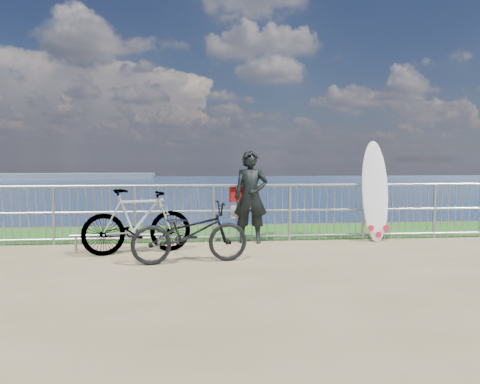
{
  "coord_description": "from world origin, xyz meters",
  "views": [
    {
      "loc": [
        -0.91,
        -7.41,
        1.61
      ],
      "look_at": [
        -0.03,
        1.2,
        1.0
      ],
      "focal_mm": 35.0,
      "sensor_mm": 36.0,
      "label": 1
    }
  ],
  "objects": [
    {
      "name": "surfboard",
      "position": [
        2.67,
        1.44,
        0.92
      ],
      "size": [
        0.55,
        0.49,
        1.99
      ],
      "color": "silver",
      "rests_on": "ground"
    },
    {
      "name": "grass_strip",
      "position": [
        0.0,
        2.7,
        0.01
      ],
      "size": [
        120.0,
        120.0,
        0.0
      ],
      "primitive_type": "plane",
      "color": "#1E5918",
      "rests_on": "ground"
    },
    {
      "name": "bicycle_far",
      "position": [
        -1.84,
        0.6,
        0.55
      ],
      "size": [
        1.92,
        1.01,
        1.11
      ],
      "primitive_type": "imported",
      "rotation": [
        0.0,
        0.0,
        1.85
      ],
      "color": "black",
      "rests_on": "ground"
    },
    {
      "name": "surfer",
      "position": [
        0.21,
        1.45,
        0.89
      ],
      "size": [
        0.69,
        0.5,
        1.77
      ],
      "primitive_type": "imported",
      "rotation": [
        0.0,
        0.0,
        -0.13
      ],
      "color": "black",
      "rests_on": "ground"
    },
    {
      "name": "bicycle_near",
      "position": [
        -0.95,
        -0.2,
        0.47
      ],
      "size": [
        1.88,
        0.89,
        0.95
      ],
      "primitive_type": "imported",
      "rotation": [
        0.0,
        0.0,
        1.72
      ],
      "color": "black",
      "rests_on": "ground"
    },
    {
      "name": "bike_rack",
      "position": [
        -2.19,
        0.69,
        0.27
      ],
      "size": [
        1.59,
        0.05,
        0.33
      ],
      "color": "#919499",
      "rests_on": "ground"
    },
    {
      "name": "seascape",
      "position": [
        -43.75,
        147.49,
        -4.03
      ],
      "size": [
        260.0,
        260.0,
        5.0
      ],
      "color": "brown",
      "rests_on": "ground"
    },
    {
      "name": "railing",
      "position": [
        0.02,
        1.6,
        0.58
      ],
      "size": [
        10.06,
        0.1,
        1.13
      ],
      "color": "#919499",
      "rests_on": "ground"
    }
  ]
}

